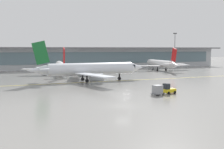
% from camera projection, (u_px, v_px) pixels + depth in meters
% --- Properties ---
extents(ground_plane, '(400.00, 400.00, 0.00)m').
position_uv_depth(ground_plane, '(123.00, 106.00, 41.78)').
color(ground_plane, gray).
extents(taxiway_centreline_stripe, '(109.96, 3.80, 0.01)m').
position_uv_depth(taxiway_centreline_stripe, '(94.00, 82.00, 72.15)').
color(taxiway_centreline_stripe, yellow).
rests_on(taxiway_centreline_stripe, ground_plane).
extents(terminal_concourse, '(166.84, 11.00, 9.60)m').
position_uv_depth(terminal_concourse, '(54.00, 58.00, 116.71)').
color(terminal_concourse, '#B2B7BC').
rests_on(terminal_concourse, ground_plane).
extents(gate_airplane_1, '(26.34, 28.41, 9.41)m').
position_uv_depth(gate_airplane_1, '(61.00, 66.00, 92.52)').
color(gate_airplane_1, white).
rests_on(gate_airplane_1, ground_plane).
extents(gate_airplane_2, '(26.28, 28.31, 9.37)m').
position_uv_depth(gate_airplane_2, '(160.00, 64.00, 110.17)').
color(gate_airplane_2, white).
rests_on(gate_airplane_2, ground_plane).
extents(taxiing_regional_jet, '(33.21, 30.92, 11.01)m').
position_uv_depth(taxiing_regional_jet, '(90.00, 69.00, 73.56)').
color(taxiing_regional_jet, silver).
rests_on(taxiing_regional_jet, ground_plane).
extents(baggage_tug, '(2.85, 2.10, 2.10)m').
position_uv_depth(baggage_tug, '(168.00, 89.00, 52.93)').
color(baggage_tug, yellow).
rests_on(baggage_tug, ground_plane).
extents(cargo_dolly_lead, '(2.41, 2.04, 1.94)m').
position_uv_depth(cargo_dolly_lead, '(157.00, 90.00, 51.37)').
color(cargo_dolly_lead, '#595B60').
rests_on(cargo_dolly_lead, ground_plane).
extents(apron_light_mast_1, '(1.80, 0.36, 16.39)m').
position_uv_depth(apron_light_mast_1, '(175.00, 49.00, 126.77)').
color(apron_light_mast_1, gray).
rests_on(apron_light_mast_1, ground_plane).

